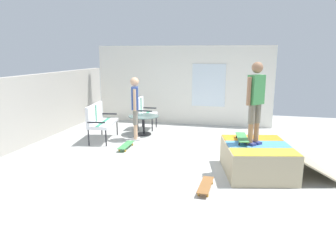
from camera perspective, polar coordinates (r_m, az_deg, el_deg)
ground_plane at (r=7.59m, az=0.51°, el=-6.01°), size 12.00×12.00×0.10m
back_wall_cinderblock at (r=9.12m, az=-24.75°, el=2.28°), size 9.00×0.20×1.83m
house_facade at (r=11.05m, az=2.68°, el=7.24°), size 0.23×6.00×2.64m
skate_ramp at (r=6.80m, az=15.78°, el=-5.62°), size 1.93×2.37×0.62m
patio_bench at (r=9.13m, az=-12.14°, el=1.28°), size 1.32×0.73×1.02m
patio_chair_near_house at (r=10.30m, az=-4.36°, el=2.83°), size 0.64×0.58×1.02m
patio_table at (r=9.62m, az=-4.34°, el=0.85°), size 0.90×0.90×0.57m
person_watching at (r=8.89m, az=-5.88°, el=3.96°), size 0.46×0.31×1.76m
person_skater at (r=6.48m, az=15.29°, el=4.88°), size 0.38×0.37×1.63m
skateboard_by_bench at (r=8.34m, az=-7.45°, el=-3.40°), size 0.81×0.22×0.10m
skateboard_spare at (r=5.91m, az=6.70°, el=-10.41°), size 0.80×0.22×0.10m
skateboard_on_ramp at (r=6.78m, az=13.01°, el=-2.02°), size 0.82×0.30×0.10m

